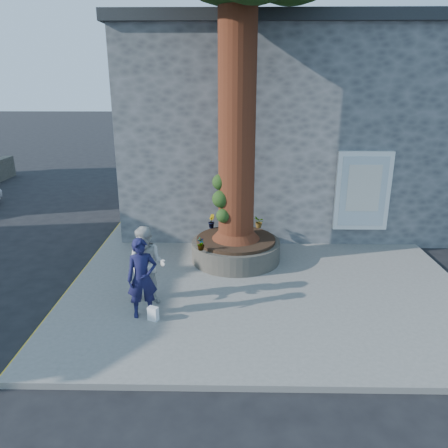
{
  "coord_description": "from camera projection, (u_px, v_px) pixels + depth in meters",
  "views": [
    {
      "loc": [
        0.68,
        -8.62,
        4.62
      ],
      "look_at": [
        0.5,
        1.55,
        1.25
      ],
      "focal_mm": 35.0,
      "sensor_mm": 36.0,
      "label": 1
    }
  ],
  "objects": [
    {
      "name": "planter",
      "position": [
        236.0,
        249.0,
        11.4
      ],
      "size": [
        2.3,
        2.3,
        0.6
      ],
      "color": "black",
      "rests_on": "pavement"
    },
    {
      "name": "pavement",
      "position": [
        265.0,
        278.0,
        10.55
      ],
      "size": [
        9.0,
        8.0,
        0.12
      ],
      "primitive_type": "cube",
      "color": "slate",
      "rests_on": "ground"
    },
    {
      "name": "man",
      "position": [
        142.0,
        278.0,
        8.52
      ],
      "size": [
        0.68,
        0.55,
        1.63
      ],
      "primitive_type": "imported",
      "rotation": [
        0.0,
        0.0,
        0.3
      ],
      "color": "#15153A",
      "rests_on": "pavement"
    },
    {
      "name": "shopping_bag",
      "position": [
        153.0,
        314.0,
        8.55
      ],
      "size": [
        0.23,
        0.19,
        0.28
      ],
      "primitive_type": "cube",
      "rotation": [
        0.0,
        0.0,
        -0.4
      ],
      "color": "white",
      "rests_on": "pavement"
    },
    {
      "name": "stone_shop",
      "position": [
        283.0,
        123.0,
        15.44
      ],
      "size": [
        10.3,
        8.3,
        6.3
      ],
      "color": "#494C4E",
      "rests_on": "ground"
    },
    {
      "name": "plant_d",
      "position": [
        259.0,
        222.0,
        12.05
      ],
      "size": [
        0.31,
        0.33,
        0.32
      ],
      "primitive_type": "imported",
      "rotation": [
        0.0,
        0.0,
        4.9
      ],
      "color": "gray",
      "rests_on": "planter"
    },
    {
      "name": "plant_c",
      "position": [
        201.0,
        244.0,
        10.47
      ],
      "size": [
        0.24,
        0.24,
        0.31
      ],
      "primitive_type": "imported",
      "rotation": [
        0.0,
        0.0,
        3.87
      ],
      "color": "gray",
      "rests_on": "planter"
    },
    {
      "name": "plant_a",
      "position": [
        201.0,
        244.0,
        10.47
      ],
      "size": [
        0.2,
        0.19,
        0.31
      ],
      "primitive_type": "imported",
      "rotation": [
        0.0,
        0.0,
        0.75
      ],
      "color": "gray",
      "rests_on": "planter"
    },
    {
      "name": "yellow_line",
      "position": [
        78.0,
        279.0,
        10.65
      ],
      "size": [
        0.1,
        30.0,
        0.01
      ],
      "primitive_type": "cube",
      "color": "yellow",
      "rests_on": "ground"
    },
    {
      "name": "ground",
      "position": [
        200.0,
        299.0,
        9.65
      ],
      "size": [
        120.0,
        120.0,
        0.0
      ],
      "primitive_type": "plane",
      "color": "black",
      "rests_on": "ground"
    },
    {
      "name": "woman",
      "position": [
        147.0,
        266.0,
        9.03
      ],
      "size": [
        0.87,
        0.71,
        1.68
      ],
      "primitive_type": "imported",
      "rotation": [
        0.0,
        0.0,
        -0.09
      ],
      "color": "beige",
      "rests_on": "pavement"
    },
    {
      "name": "plant_b",
      "position": [
        211.0,
        221.0,
        12.03
      ],
      "size": [
        0.23,
        0.24,
        0.38
      ],
      "primitive_type": "imported",
      "rotation": [
        0.0,
        0.0,
        1.71
      ],
      "color": "gray",
      "rests_on": "planter"
    }
  ]
}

